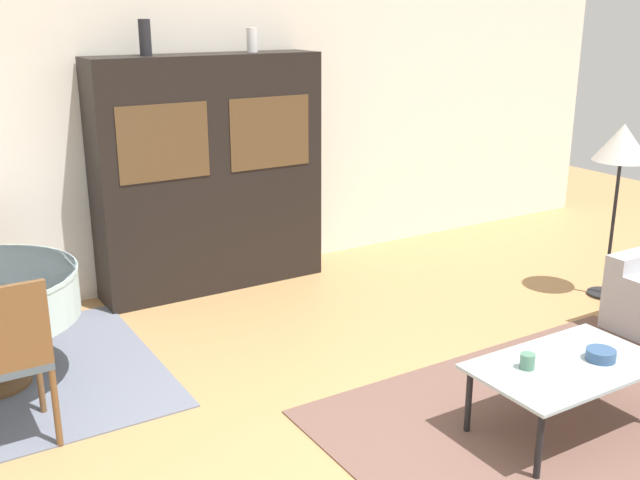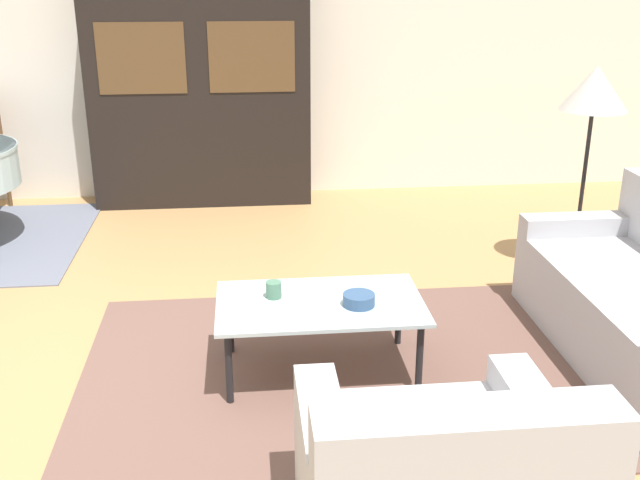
% 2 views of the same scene
% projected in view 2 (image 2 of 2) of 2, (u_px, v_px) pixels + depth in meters
% --- Properties ---
extents(ground_plane, '(14.00, 14.00, 0.00)m').
position_uv_depth(ground_plane, '(109.00, 404.00, 3.69)').
color(ground_plane, tan).
extents(wall_back, '(10.00, 0.06, 2.70)m').
position_uv_depth(wall_back, '(160.00, 47.00, 6.61)').
color(wall_back, silver).
rests_on(wall_back, ground_plane).
extents(area_rug, '(2.76, 1.98, 0.01)m').
position_uv_depth(area_rug, '(342.00, 370.00, 4.00)').
color(area_rug, brown).
rests_on(area_rug, ground_plane).
extents(coffee_table, '(1.06, 0.64, 0.40)m').
position_uv_depth(coffee_table, '(320.00, 308.00, 3.86)').
color(coffee_table, black).
rests_on(coffee_table, area_rug).
extents(display_cabinet, '(1.90, 0.43, 1.94)m').
position_uv_depth(display_cabinet, '(200.00, 94.00, 6.53)').
color(display_cabinet, black).
rests_on(display_cabinet, ground_plane).
extents(floor_lamp, '(0.44, 0.44, 1.43)m').
position_uv_depth(floor_lamp, '(594.00, 96.00, 4.91)').
color(floor_lamp, black).
rests_on(floor_lamp, ground_plane).
extents(cup, '(0.08, 0.08, 0.09)m').
position_uv_depth(cup, '(274.00, 290.00, 3.88)').
color(cup, '#4C7A60').
rests_on(cup, coffee_table).
extents(bowl, '(0.16, 0.16, 0.06)m').
position_uv_depth(bowl, '(359.00, 300.00, 3.79)').
color(bowl, '#33517A').
rests_on(bowl, coffee_table).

